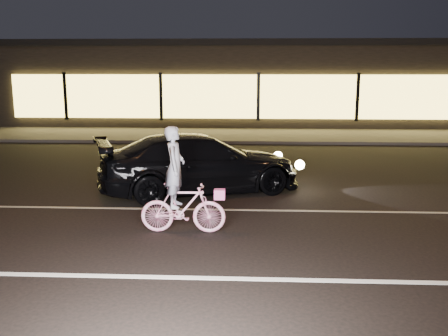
{
  "coord_description": "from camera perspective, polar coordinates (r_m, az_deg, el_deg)",
  "views": [
    {
      "loc": [
        -0.45,
        -8.26,
        3.06
      ],
      "look_at": [
        -0.88,
        0.6,
        1.21
      ],
      "focal_mm": 40.0,
      "sensor_mm": 36.0,
      "label": 1
    }
  ],
  "objects": [
    {
      "name": "ground",
      "position": [
        8.82,
        5.61,
        -8.57
      ],
      "size": [
        90.0,
        90.0,
        0.0
      ],
      "primitive_type": "plane",
      "color": "black",
      "rests_on": "ground"
    },
    {
      "name": "sidewalk",
      "position": [
        21.48,
        3.98,
        3.71
      ],
      "size": [
        30.0,
        4.0,
        0.12
      ],
      "primitive_type": "cube",
      "color": "#383533",
      "rests_on": "ground"
    },
    {
      "name": "cyclist",
      "position": [
        9.16,
        -4.96,
        -3.16
      ],
      "size": [
        1.57,
        0.54,
        1.98
      ],
      "rotation": [
        0.0,
        0.0,
        1.57
      ],
      "color": "#E12F76",
      "rests_on": "ground"
    },
    {
      "name": "sedan",
      "position": [
        12.08,
        -2.73,
        0.54
      ],
      "size": [
        5.28,
        3.6,
        1.42
      ],
      "rotation": [
        0.0,
        0.0,
        1.93
      ],
      "color": "black",
      "rests_on": "ground"
    },
    {
      "name": "storefront",
      "position": [
        27.25,
        3.8,
        9.82
      ],
      "size": [
        25.4,
        8.42,
        4.2
      ],
      "color": "black",
      "rests_on": "ground"
    },
    {
      "name": "lane_stripe_far",
      "position": [
        10.72,
        5.1,
        -4.84
      ],
      "size": [
        60.0,
        0.1,
        0.01
      ],
      "primitive_type": "cube",
      "color": "gray",
      "rests_on": "ground"
    },
    {
      "name": "lane_stripe_near",
      "position": [
        7.43,
        6.16,
        -12.56
      ],
      "size": [
        60.0,
        0.12,
        0.01
      ],
      "primitive_type": "cube",
      "color": "silver",
      "rests_on": "ground"
    }
  ]
}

